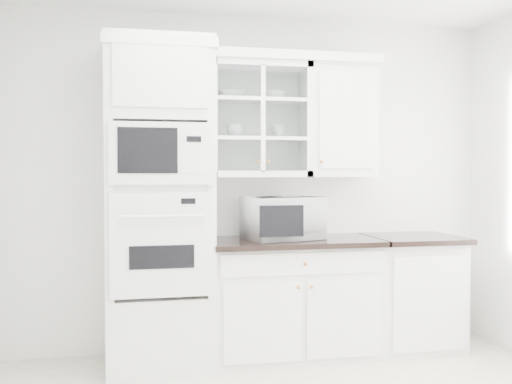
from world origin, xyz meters
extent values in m
cube|color=white|center=(0.00, 1.74, 1.35)|extent=(4.00, 0.02, 2.70)
cube|color=white|center=(-0.75, 1.43, 1.20)|extent=(0.76, 0.65, 2.40)
cube|color=white|center=(-0.75, 1.09, 0.94)|extent=(0.70, 0.03, 0.72)
cube|color=black|center=(-0.75, 1.07, 0.86)|extent=(0.44, 0.01, 0.16)
cube|color=white|center=(-0.75, 1.09, 1.56)|extent=(0.70, 0.03, 0.43)
cube|color=black|center=(-0.84, 1.07, 1.58)|extent=(0.40, 0.01, 0.31)
cube|color=white|center=(0.28, 1.45, 0.44)|extent=(1.30, 0.60, 0.88)
cube|color=black|center=(0.28, 1.42, 0.90)|extent=(1.32, 0.67, 0.04)
cube|color=white|center=(1.28, 1.45, 0.44)|extent=(0.70, 0.60, 0.88)
cube|color=black|center=(1.28, 1.42, 0.90)|extent=(0.72, 0.67, 0.04)
cube|color=white|center=(0.03, 1.58, 1.85)|extent=(0.80, 0.33, 0.90)
cube|color=white|center=(0.03, 1.58, 1.70)|extent=(0.74, 0.29, 0.02)
cube|color=white|center=(0.03, 1.58, 2.00)|extent=(0.74, 0.29, 0.02)
cube|color=white|center=(0.71, 1.58, 1.85)|extent=(0.55, 0.33, 0.90)
cube|color=white|center=(-0.07, 1.56, 2.33)|extent=(2.14, 0.38, 0.07)
imported|color=white|center=(0.19, 1.44, 1.08)|extent=(0.66, 0.59, 0.33)
imported|color=white|center=(-0.19, 1.57, 2.04)|extent=(0.25, 0.25, 0.06)
imported|color=white|center=(0.16, 1.60, 2.04)|extent=(0.27, 0.27, 0.07)
imported|color=white|center=(-0.16, 1.57, 1.76)|extent=(0.16, 0.16, 0.10)
imported|color=white|center=(0.20, 1.59, 1.76)|extent=(0.13, 0.13, 0.10)
camera|label=1|loc=(-0.90, -2.84, 1.44)|focal=40.00mm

